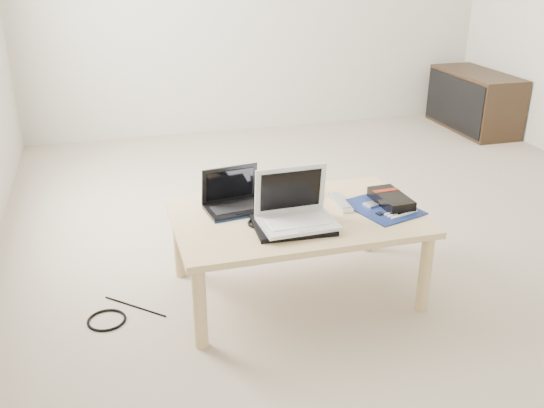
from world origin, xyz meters
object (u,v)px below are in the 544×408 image
object	(u,v)px
media_cabinet	(473,101)
netbook	(234,201)
coffee_table	(296,224)
gpu_box	(391,200)
white_laptop	(295,211)

from	to	relation	value
media_cabinet	netbook	world-z (taller)	netbook
netbook	coffee_table	bearing A→B (deg)	-28.55
coffee_table	media_cabinet	size ratio (longest dim) A/B	1.22
netbook	gpu_box	xyz separation A→B (m)	(0.71, -0.16, -0.01)
coffee_table	netbook	bearing A→B (deg)	151.45
media_cabinet	gpu_box	size ratio (longest dim) A/B	3.58
netbook	white_laptop	xyz separation A→B (m)	(0.21, -0.25, 0.03)
media_cabinet	white_laptop	distance (m)	3.30
coffee_table	white_laptop	world-z (taller)	white_laptop
coffee_table	white_laptop	bearing A→B (deg)	-111.19
netbook	gpu_box	bearing A→B (deg)	-12.52
netbook	white_laptop	world-z (taller)	white_laptop
white_laptop	gpu_box	world-z (taller)	white_laptop
coffee_table	netbook	distance (m)	0.31
media_cabinet	gpu_box	bearing A→B (deg)	-130.70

